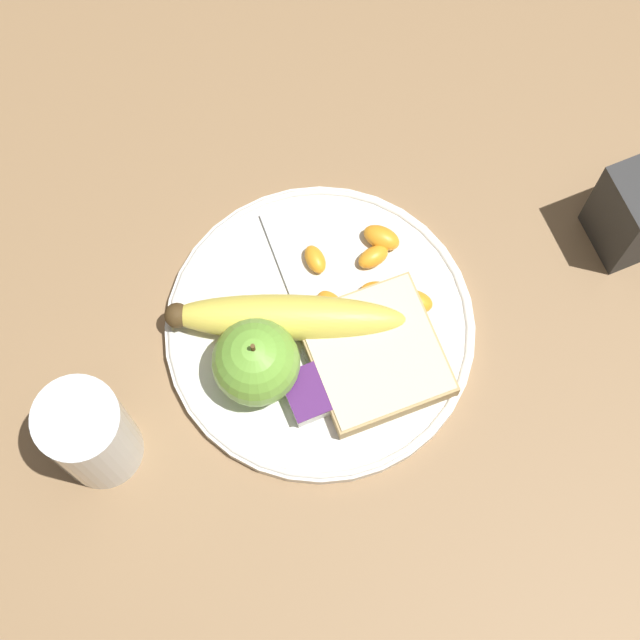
# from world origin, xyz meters

# --- Properties ---
(ground_plane) EXTENTS (3.00, 3.00, 0.00)m
(ground_plane) POSITION_xyz_m (0.00, 0.00, 0.00)
(ground_plane) COLOR olive
(plate) EXTENTS (0.27, 0.27, 0.01)m
(plate) POSITION_xyz_m (0.00, 0.00, 0.01)
(plate) COLOR silver
(plate) RESTS_ON ground_plane
(juice_glass) EXTENTS (0.07, 0.07, 0.11)m
(juice_glass) POSITION_xyz_m (-0.03, 0.21, 0.05)
(juice_glass) COLOR silver
(juice_glass) RESTS_ON ground_plane
(apple) EXTENTS (0.07, 0.07, 0.08)m
(apple) POSITION_xyz_m (-0.02, 0.06, 0.05)
(apple) COLOR #72B23D
(apple) RESTS_ON plate
(banana) EXTENTS (0.12, 0.20, 0.04)m
(banana) POSITION_xyz_m (0.01, 0.03, 0.03)
(banana) COLOR #E0CC4C
(banana) RESTS_ON plate
(bread_slice) EXTENTS (0.12, 0.11, 0.02)m
(bread_slice) POSITION_xyz_m (-0.04, -0.03, 0.02)
(bread_slice) COLOR tan
(bread_slice) RESTS_ON plate
(fork) EXTENTS (0.19, 0.03, 0.00)m
(fork) POSITION_xyz_m (0.01, 0.01, 0.01)
(fork) COLOR silver
(fork) RESTS_ON plate
(jam_packet) EXTENTS (0.04, 0.04, 0.02)m
(jam_packet) POSITION_xyz_m (-0.05, 0.03, 0.02)
(jam_packet) COLOR silver
(jam_packet) RESTS_ON plate
(orange_segment_0) EXTENTS (0.02, 0.03, 0.02)m
(orange_segment_0) POSITION_xyz_m (0.04, -0.07, 0.02)
(orange_segment_0) COLOR orange
(orange_segment_0) RESTS_ON plate
(orange_segment_1) EXTENTS (0.03, 0.02, 0.02)m
(orange_segment_1) POSITION_xyz_m (0.06, -0.02, 0.02)
(orange_segment_1) COLOR orange
(orange_segment_1) RESTS_ON plate
(orange_segment_2) EXTENTS (0.04, 0.04, 0.02)m
(orange_segment_2) POSITION_xyz_m (0.05, -0.08, 0.02)
(orange_segment_2) COLOR orange
(orange_segment_2) RESTS_ON plate
(orange_segment_3) EXTENTS (0.04, 0.03, 0.02)m
(orange_segment_3) POSITION_xyz_m (0.01, -0.02, 0.02)
(orange_segment_3) COLOR orange
(orange_segment_3) RESTS_ON plate
(orange_segment_4) EXTENTS (0.03, 0.03, 0.02)m
(orange_segment_4) POSITION_xyz_m (0.01, -0.06, 0.02)
(orange_segment_4) COLOR orange
(orange_segment_4) RESTS_ON plate
(orange_segment_5) EXTENTS (0.04, 0.04, 0.02)m
(orange_segment_5) POSITION_xyz_m (-0.01, -0.08, 0.02)
(orange_segment_5) COLOR orange
(orange_segment_5) RESTS_ON plate
(condiment_caddy) EXTENTS (0.06, 0.06, 0.10)m
(condiment_caddy) POSITION_xyz_m (-0.02, -0.29, 0.05)
(condiment_caddy) COLOR #2D2D2D
(condiment_caddy) RESTS_ON ground_plane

